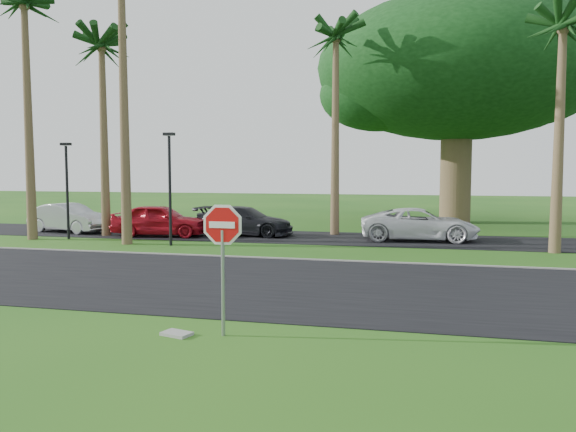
# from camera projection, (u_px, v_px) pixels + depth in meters

# --- Properties ---
(ground) EXTENTS (120.00, 120.00, 0.00)m
(ground) POSITION_uv_depth(u_px,v_px,m) (247.00, 299.00, 13.59)
(ground) COLOR #1B4C13
(ground) RESTS_ON ground
(road) EXTENTS (120.00, 8.00, 0.02)m
(road) POSITION_uv_depth(u_px,v_px,m) (269.00, 282.00, 15.53)
(road) COLOR black
(road) RESTS_ON ground
(parking_strip) EXTENTS (120.00, 5.00, 0.02)m
(parking_strip) POSITION_uv_depth(u_px,v_px,m) (330.00, 238.00, 25.70)
(parking_strip) COLOR black
(parking_strip) RESTS_ON ground
(curb) EXTENTS (120.00, 0.12, 0.06)m
(curb) POSITION_uv_depth(u_px,v_px,m) (300.00, 259.00, 19.45)
(curb) COLOR gray
(curb) RESTS_ON ground
(stop_sign_near) EXTENTS (1.05, 0.07, 2.62)m
(stop_sign_near) POSITION_uv_depth(u_px,v_px,m) (223.00, 242.00, 10.42)
(stop_sign_near) COLOR gray
(stop_sign_near) RESTS_ON ground
(palm_left_far) EXTENTS (5.00, 5.00, 11.50)m
(palm_left_far) POSITION_uv_depth(u_px,v_px,m) (24.00, 9.00, 24.51)
(palm_left_far) COLOR brown
(palm_left_far) RESTS_ON ground
(palm_left_mid) EXTENTS (5.00, 5.00, 10.00)m
(palm_left_mid) POSITION_uv_depth(u_px,v_px,m) (102.00, 50.00, 25.98)
(palm_left_mid) COLOR brown
(palm_left_mid) RESTS_ON ground
(palm_center) EXTENTS (5.00, 5.00, 10.50)m
(palm_center) POSITION_uv_depth(u_px,v_px,m) (336.00, 41.00, 26.41)
(palm_center) COLOR brown
(palm_center) RESTS_ON ground
(palm_right_near) EXTENTS (5.00, 5.00, 9.50)m
(palm_right_near) POSITION_uv_depth(u_px,v_px,m) (563.00, 31.00, 20.52)
(palm_right_near) COLOR brown
(palm_right_near) RESTS_ON ground
(canopy_tree) EXTENTS (16.50, 16.50, 13.12)m
(canopy_tree) POSITION_uv_depth(u_px,v_px,m) (458.00, 70.00, 32.79)
(canopy_tree) COLOR brown
(canopy_tree) RESTS_ON ground
(streetlight_left) EXTENTS (0.45, 0.25, 4.34)m
(streetlight_left) POSITION_uv_depth(u_px,v_px,m) (67.00, 184.00, 25.27)
(streetlight_left) COLOR black
(streetlight_left) RESTS_ON ground
(streetlight_right) EXTENTS (0.45, 0.25, 4.64)m
(streetlight_right) POSITION_uv_depth(u_px,v_px,m) (170.00, 181.00, 23.01)
(streetlight_right) COLOR black
(streetlight_right) RESTS_ON ground
(car_silver) EXTENTS (4.53, 2.34, 1.42)m
(car_silver) POSITION_uv_depth(u_px,v_px,m) (69.00, 218.00, 28.10)
(car_silver) COLOR #A7ABAE
(car_silver) RESTS_ON ground
(car_red) EXTENTS (4.65, 2.38, 1.52)m
(car_red) POSITION_uv_depth(u_px,v_px,m) (160.00, 220.00, 26.31)
(car_red) COLOR #A30D19
(car_red) RESTS_ON ground
(car_dark) EXTENTS (4.83, 2.25, 1.37)m
(car_dark) POSITION_uv_depth(u_px,v_px,m) (244.00, 221.00, 26.72)
(car_dark) COLOR black
(car_dark) RESTS_ON ground
(car_minivan) EXTENTS (5.27, 2.71, 1.42)m
(car_minivan) POSITION_uv_depth(u_px,v_px,m) (420.00, 225.00, 24.79)
(car_minivan) COLOR white
(car_minivan) RESTS_ON ground
(utility_slab) EXTENTS (0.62, 0.48, 0.06)m
(utility_slab) POSITION_uv_depth(u_px,v_px,m) (177.00, 334.00, 10.58)
(utility_slab) COLOR gray
(utility_slab) RESTS_ON ground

